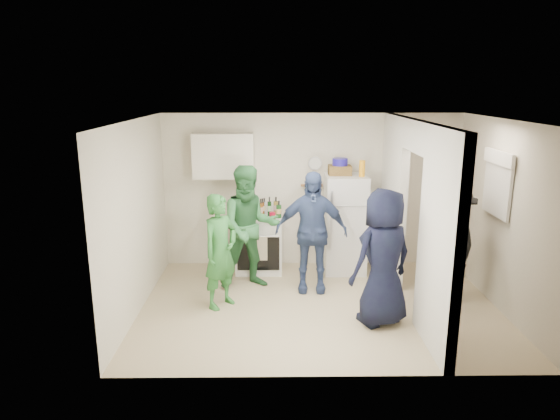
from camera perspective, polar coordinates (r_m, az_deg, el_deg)
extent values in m
plane|color=tan|center=(6.94, 4.48, -10.86)|extent=(4.80, 4.80, 0.00)
plane|color=silver|center=(8.16, 3.60, 2.23)|extent=(4.80, 0.00, 4.80)
plane|color=silver|center=(4.90, 6.51, -5.96)|extent=(4.80, 0.00, 4.80)
plane|color=silver|center=(6.73, -16.11, -0.87)|extent=(0.00, 3.40, 3.40)
plane|color=silver|center=(7.15, 24.22, -0.71)|extent=(0.00, 3.40, 3.40)
plane|color=white|center=(6.31, 4.92, 10.19)|extent=(4.80, 4.80, 0.00)
cube|color=silver|center=(7.77, 12.79, 1.29)|extent=(0.12, 1.20, 2.50)
cube|color=silver|center=(5.72, 17.79, -3.60)|extent=(0.12, 1.20, 2.50)
cube|color=silver|center=(6.55, 15.49, 8.13)|extent=(0.12, 1.00, 0.40)
cube|color=white|center=(8.03, -2.43, -3.86)|extent=(0.76, 0.63, 0.90)
cube|color=silver|center=(7.90, -6.47, 6.19)|extent=(0.95, 0.34, 0.70)
cube|color=silver|center=(7.98, 7.42, -1.60)|extent=(0.64, 0.63, 1.56)
cube|color=brown|center=(7.83, 6.85, 4.55)|extent=(0.35, 0.25, 0.15)
cylinder|color=#1D1590|center=(7.81, 6.87, 5.49)|extent=(0.24, 0.24, 0.11)
cylinder|color=#FEA415|center=(7.73, 9.36, 4.71)|extent=(0.09, 0.09, 0.25)
cylinder|color=white|center=(8.07, 4.02, 5.33)|extent=(0.22, 0.02, 0.22)
cube|color=olive|center=(8.10, 3.64, 2.85)|extent=(0.35, 0.08, 0.03)
cube|color=black|center=(7.24, 23.74, 2.75)|extent=(0.03, 0.70, 0.80)
cube|color=white|center=(7.23, 23.63, 2.76)|extent=(0.04, 0.76, 0.86)
cube|color=white|center=(7.17, 23.72, 5.50)|extent=(0.04, 0.82, 0.18)
cylinder|color=#E7F114|center=(7.67, -3.42, -0.27)|extent=(0.09, 0.09, 0.25)
cylinder|color=red|center=(7.69, -0.87, -0.69)|extent=(0.09, 0.09, 0.12)
imported|color=#327D32|center=(6.70, -6.82, -4.72)|extent=(0.64, 0.67, 1.55)
imported|color=#34773D|center=(7.26, -3.49, -2.03)|extent=(1.01, 0.86, 1.82)
imported|color=#354C75|center=(7.16, 3.58, -2.51)|extent=(1.05, 0.48, 1.76)
imported|color=black|center=(6.27, 11.70, -5.37)|extent=(1.00, 0.87, 1.73)
imported|color=black|center=(7.24, 19.01, -3.56)|extent=(0.63, 1.07, 1.65)
cylinder|color=brown|center=(8.01, -4.50, 0.38)|extent=(0.07, 0.07, 0.26)
cylinder|color=#15401C|center=(7.78, -3.83, 0.23)|extent=(0.07, 0.07, 0.33)
cylinder|color=silver|center=(8.02, -2.96, 0.57)|extent=(0.06, 0.06, 0.30)
cylinder|color=brown|center=(7.83, -2.20, 0.24)|extent=(0.06, 0.06, 0.30)
cylinder|color=silver|center=(8.03, -1.80, 0.47)|extent=(0.06, 0.06, 0.26)
cylinder|color=black|center=(7.90, -1.21, 0.41)|extent=(0.06, 0.06, 0.31)
cylinder|color=olive|center=(7.98, -0.47, 0.48)|extent=(0.08, 0.08, 0.29)
cylinder|color=#9A9AA5|center=(7.76, -4.84, 0.10)|extent=(0.08, 0.08, 0.31)
cylinder|color=#5D320F|center=(7.98, -2.00, 0.39)|extent=(0.06, 0.06, 0.27)
cylinder|color=#1B4F1D|center=(7.78, -0.14, 0.07)|extent=(0.08, 0.08, 0.27)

